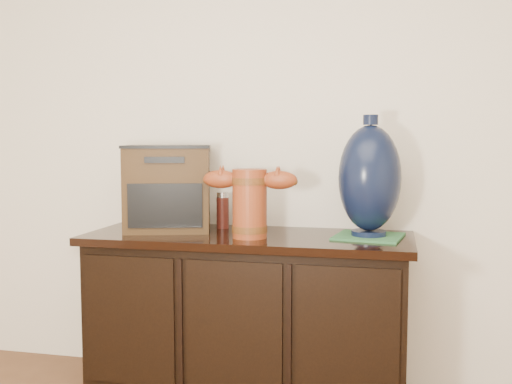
% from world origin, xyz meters
% --- Properties ---
extents(sideboard, '(1.46, 0.56, 0.75)m').
position_xyz_m(sideboard, '(0.00, 2.23, 0.39)').
color(sideboard, black).
rests_on(sideboard, ground).
extents(terracotta_vessel, '(0.42, 0.16, 0.30)m').
position_xyz_m(terracotta_vessel, '(0.03, 2.14, 0.92)').
color(terracotta_vessel, '#973F1B').
rests_on(terracotta_vessel, sideboard).
extents(tv_radio, '(0.47, 0.42, 0.40)m').
position_xyz_m(tv_radio, '(-0.40, 2.27, 0.95)').
color(tv_radio, '#36220D').
rests_on(tv_radio, sideboard).
extents(green_mat, '(0.32, 0.32, 0.01)m').
position_xyz_m(green_mat, '(0.53, 2.26, 0.76)').
color(green_mat, '#316C3C').
rests_on(green_mat, sideboard).
extents(lamp_base, '(0.31, 0.31, 0.52)m').
position_xyz_m(lamp_base, '(0.53, 2.26, 1.01)').
color(lamp_base, black).
rests_on(lamp_base, green_mat).
extents(spray_can, '(0.06, 0.06, 0.17)m').
position_xyz_m(spray_can, '(-0.16, 2.38, 0.84)').
color(spray_can, '#5E1910').
rests_on(spray_can, sideboard).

